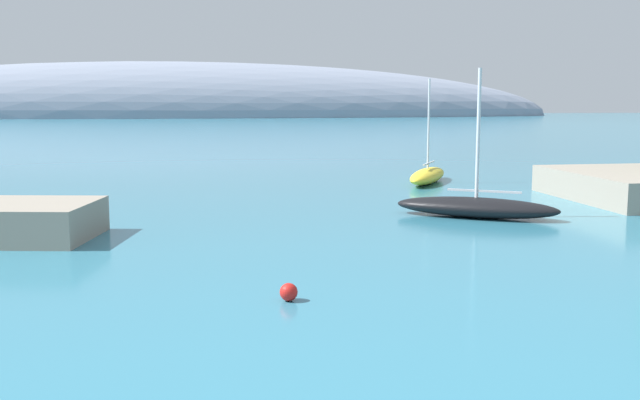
% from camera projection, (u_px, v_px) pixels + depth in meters
% --- Properties ---
extents(distant_ridge, '(279.25, 51.59, 38.08)m').
position_uv_depth(distant_ridge, '(170.00, 117.00, 253.96)').
color(distant_ridge, gray).
rests_on(distant_ridge, ground).
extents(sailboat_black_near_shore, '(8.17, 6.28, 7.47)m').
position_uv_depth(sailboat_black_near_shore, '(476.00, 207.00, 36.80)').
color(sailboat_black_near_shore, black).
rests_on(sailboat_black_near_shore, water).
extents(sailboat_yellow_outer_mooring, '(5.55, 7.90, 7.39)m').
position_uv_depth(sailboat_yellow_outer_mooring, '(428.00, 175.00, 51.93)').
color(sailboat_yellow_outer_mooring, yellow).
rests_on(sailboat_yellow_outer_mooring, water).
extents(mooring_buoy_red, '(0.54, 0.54, 0.54)m').
position_uv_depth(mooring_buoy_red, '(289.00, 292.00, 21.52)').
color(mooring_buoy_red, red).
rests_on(mooring_buoy_red, water).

